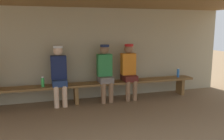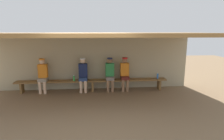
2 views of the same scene
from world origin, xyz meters
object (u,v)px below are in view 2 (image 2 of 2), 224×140
Objects in this scene: player_in_white at (43,74)px; water_bottle_clear at (74,78)px; player_near_post at (110,73)px; player_rightmost at (83,73)px; bench at (93,82)px; player_shirtless_tan at (125,72)px; water_bottle_green at (158,76)px.

player_in_white is 1.21m from water_bottle_clear.
player_in_white reaches higher than water_bottle_clear.
player_near_post is at bearing 0.00° from player_in_white.
player_in_white is 5.99× the size of water_bottle_clear.
player_in_white is at bearing 177.75° from water_bottle_clear.
player_near_post is at bearing 0.00° from player_rightmost.
player_rightmost is 5.99× the size of water_bottle_clear.
bench is 0.75m from water_bottle_clear.
player_in_white is 3.22m from player_shirtless_tan.
player_shirtless_tan is at bearing 1.33° from water_bottle_clear.
player_shirtless_tan reaches higher than bench.
player_near_post is 0.60m from player_shirtless_tan.
player_shirtless_tan is (3.22, 0.00, 0.00)m from player_in_white.
bench is 25.03× the size of water_bottle_green.
water_bottle_green is (3.39, 0.05, 0.01)m from water_bottle_clear.
player_shirtless_tan is 5.61× the size of water_bottle_green.
water_bottle_clear is (-1.42, -0.05, -0.18)m from player_near_post.
player_in_white is at bearing 180.00° from player_shirtless_tan.
player_rightmost is at bearing 179.99° from water_bottle_green.
player_shirtless_tan is 5.99× the size of water_bottle_clear.
player_in_white is 4.59m from water_bottle_green.
player_rightmost is 0.41m from water_bottle_clear.
bench is at bearing -0.56° from player_rightmost.
player_rightmost is at bearing 179.44° from bench.
water_bottle_green reaches higher than water_bottle_clear.
player_near_post and player_in_white have the same top height.
player_rightmost is 1.06m from player_near_post.
player_shirtless_tan is at bearing 0.00° from player_near_post.
water_bottle_clear is at bearing -176.57° from bench.
bench is at bearing -179.84° from player_shirtless_tan.
player_near_post is (0.70, 0.00, 0.36)m from bench.
player_rightmost is at bearing 0.00° from player_in_white.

